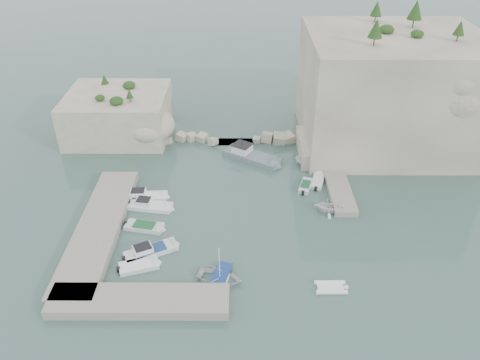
{
  "coord_description": "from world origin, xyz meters",
  "views": [
    {
      "loc": [
        0.25,
        -45.0,
        36.11
      ],
      "look_at": [
        0.0,
        6.0,
        3.0
      ],
      "focal_mm": 35.0,
      "sensor_mm": 36.0,
      "label": 1
    }
  ],
  "objects_px": {
    "tender_east_b": "(305,188)",
    "tender_east_c": "(318,182)",
    "motorboat_c": "(145,228)",
    "motorboat_e": "(139,267)",
    "motorboat_d": "(151,253)",
    "tender_east_d": "(308,166)",
    "inflatable_dinghy": "(331,289)",
    "tender_east_a": "(328,211)",
    "rowboat": "(220,280)",
    "motorboat_a": "(145,198)",
    "motorboat_b": "(151,208)",
    "work_boat": "(252,159)"
  },
  "relations": [
    {
      "from": "motorboat_c",
      "to": "inflatable_dinghy",
      "type": "relative_size",
      "value": 1.44
    },
    {
      "from": "inflatable_dinghy",
      "to": "tender_east_c",
      "type": "height_order",
      "value": "tender_east_c"
    },
    {
      "from": "motorboat_c",
      "to": "rowboat",
      "type": "height_order",
      "value": "rowboat"
    },
    {
      "from": "motorboat_e",
      "to": "motorboat_a",
      "type": "bearing_deg",
      "value": 79.34
    },
    {
      "from": "motorboat_b",
      "to": "rowboat",
      "type": "relative_size",
      "value": 1.24
    },
    {
      "from": "motorboat_d",
      "to": "motorboat_e",
      "type": "bearing_deg",
      "value": -138.75
    },
    {
      "from": "motorboat_e",
      "to": "tender_east_b",
      "type": "distance_m",
      "value": 25.63
    },
    {
      "from": "tender_east_b",
      "to": "tender_east_d",
      "type": "relative_size",
      "value": 0.99
    },
    {
      "from": "motorboat_b",
      "to": "tender_east_d",
      "type": "relative_size",
      "value": 1.52
    },
    {
      "from": "motorboat_d",
      "to": "work_boat",
      "type": "relative_size",
      "value": 0.67
    },
    {
      "from": "motorboat_e",
      "to": "work_boat",
      "type": "height_order",
      "value": "work_boat"
    },
    {
      "from": "tender_east_c",
      "to": "work_boat",
      "type": "height_order",
      "value": "work_boat"
    },
    {
      "from": "motorboat_c",
      "to": "motorboat_d",
      "type": "distance_m",
      "value": 4.71
    },
    {
      "from": "tender_east_d",
      "to": "rowboat",
      "type": "bearing_deg",
      "value": 176.94
    },
    {
      "from": "tender_east_d",
      "to": "tender_east_a",
      "type": "bearing_deg",
      "value": -149.36
    },
    {
      "from": "tender_east_c",
      "to": "tender_east_b",
      "type": "bearing_deg",
      "value": 141.46
    },
    {
      "from": "motorboat_d",
      "to": "tender_east_a",
      "type": "bearing_deg",
      "value": -6.47
    },
    {
      "from": "motorboat_d",
      "to": "inflatable_dinghy",
      "type": "distance_m",
      "value": 20.38
    },
    {
      "from": "motorboat_e",
      "to": "motorboat_c",
      "type": "bearing_deg",
      "value": 77.38
    },
    {
      "from": "motorboat_b",
      "to": "tender_east_c",
      "type": "xyz_separation_m",
      "value": [
        22.56,
        6.22,
        0.0
      ]
    },
    {
      "from": "inflatable_dinghy",
      "to": "tender_east_a",
      "type": "relative_size",
      "value": 0.95
    },
    {
      "from": "motorboat_a",
      "to": "motorboat_b",
      "type": "height_order",
      "value": "same"
    },
    {
      "from": "motorboat_e",
      "to": "rowboat",
      "type": "relative_size",
      "value": 0.94
    },
    {
      "from": "motorboat_b",
      "to": "inflatable_dinghy",
      "type": "height_order",
      "value": "motorboat_b"
    },
    {
      "from": "inflatable_dinghy",
      "to": "tender_east_a",
      "type": "bearing_deg",
      "value": 81.96
    },
    {
      "from": "tender_east_b",
      "to": "tender_east_c",
      "type": "distance_m",
      "value": 2.34
    },
    {
      "from": "motorboat_b",
      "to": "motorboat_c",
      "type": "bearing_deg",
      "value": -82.0
    },
    {
      "from": "motorboat_e",
      "to": "inflatable_dinghy",
      "type": "xyz_separation_m",
      "value": [
        20.59,
        -3.04,
        0.0
      ]
    },
    {
      "from": "motorboat_b",
      "to": "inflatable_dinghy",
      "type": "relative_size",
      "value": 1.73
    },
    {
      "from": "tender_east_a",
      "to": "motorboat_d",
      "type": "bearing_deg",
      "value": 118.69
    },
    {
      "from": "motorboat_c",
      "to": "tender_east_b",
      "type": "height_order",
      "value": "same"
    },
    {
      "from": "motorboat_d",
      "to": "tender_east_b",
      "type": "bearing_deg",
      "value": 8.15
    },
    {
      "from": "tender_east_b",
      "to": "work_boat",
      "type": "bearing_deg",
      "value": 61.24
    },
    {
      "from": "motorboat_a",
      "to": "tender_east_d",
      "type": "relative_size",
      "value": 1.58
    },
    {
      "from": "motorboat_b",
      "to": "motorboat_d",
      "type": "xyz_separation_m",
      "value": [
        1.51,
        -8.64,
        0.0
      ]
    },
    {
      "from": "motorboat_a",
      "to": "work_boat",
      "type": "bearing_deg",
      "value": 33.07
    },
    {
      "from": "motorboat_d",
      "to": "tender_east_c",
      "type": "relative_size",
      "value": 1.41
    },
    {
      "from": "motorboat_a",
      "to": "rowboat",
      "type": "bearing_deg",
      "value": -57.35
    },
    {
      "from": "motorboat_a",
      "to": "inflatable_dinghy",
      "type": "xyz_separation_m",
      "value": [
        22.23,
        -16.28,
        0.0
      ]
    },
    {
      "from": "motorboat_a",
      "to": "inflatable_dinghy",
      "type": "bearing_deg",
      "value": -38.6
    },
    {
      "from": "tender_east_d",
      "to": "work_boat",
      "type": "distance_m",
      "value": 8.49
    },
    {
      "from": "work_boat",
      "to": "tender_east_a",
      "type": "bearing_deg",
      "value": -21.7
    },
    {
      "from": "motorboat_a",
      "to": "tender_east_a",
      "type": "xyz_separation_m",
      "value": [
        23.97,
        -2.83,
        0.0
      ]
    },
    {
      "from": "tender_east_c",
      "to": "work_boat",
      "type": "xyz_separation_m",
      "value": [
        -9.19,
        6.28,
        0.0
      ]
    },
    {
      "from": "motorboat_b",
      "to": "work_boat",
      "type": "height_order",
      "value": "work_boat"
    },
    {
      "from": "rowboat",
      "to": "tender_east_b",
      "type": "bearing_deg",
      "value": -17.02
    },
    {
      "from": "motorboat_c",
      "to": "tender_east_a",
      "type": "distance_m",
      "value": 23.21
    },
    {
      "from": "tender_east_b",
      "to": "tender_east_c",
      "type": "xyz_separation_m",
      "value": [
        1.9,
        1.36,
        0.0
      ]
    },
    {
      "from": "rowboat",
      "to": "motorboat_b",
      "type": "bearing_deg",
      "value": 51.44
    },
    {
      "from": "motorboat_d",
      "to": "work_boat",
      "type": "height_order",
      "value": "work_boat"
    }
  ]
}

